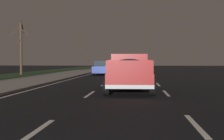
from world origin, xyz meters
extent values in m
plane|color=black|center=(27.00, 0.00, 0.00)|extent=(144.00, 144.00, 0.00)
cube|color=gray|center=(27.00, 7.45, 0.06)|extent=(108.00, 4.00, 0.12)
cube|color=#1E3819|center=(27.00, 12.45, 0.00)|extent=(108.00, 6.00, 0.01)
cube|color=silver|center=(4.32, -1.75, 0.00)|extent=(2.40, 0.14, 0.01)
cube|color=silver|center=(10.93, -1.75, 0.00)|extent=(2.40, 0.14, 0.01)
cube|color=silver|center=(15.94, -1.75, 0.00)|extent=(2.40, 0.14, 0.01)
cube|color=silver|center=(22.52, -1.75, 0.00)|extent=(2.40, 0.14, 0.01)
cube|color=silver|center=(28.50, -1.75, 0.00)|extent=(2.40, 0.14, 0.01)
cube|color=silver|center=(35.23, -1.75, 0.00)|extent=(2.40, 0.14, 0.01)
cube|color=silver|center=(42.03, -1.75, 0.00)|extent=(2.40, 0.14, 0.01)
cube|color=silver|center=(48.21, -1.75, 0.00)|extent=(2.40, 0.14, 0.01)
cube|color=silver|center=(54.35, -1.75, 0.00)|extent=(2.40, 0.14, 0.01)
cube|color=silver|center=(60.03, -1.75, 0.00)|extent=(2.40, 0.14, 0.01)
cube|color=silver|center=(66.53, -1.75, 0.00)|extent=(2.40, 0.14, 0.01)
cube|color=silver|center=(71.60, -1.75, 0.00)|extent=(2.40, 0.14, 0.01)
cube|color=silver|center=(76.85, -1.75, 0.00)|extent=(2.40, 0.14, 0.01)
cube|color=silver|center=(3.34, 1.75, 0.00)|extent=(2.40, 0.14, 0.01)
cube|color=silver|center=(10.22, 1.75, 0.00)|extent=(2.40, 0.14, 0.01)
cube|color=silver|center=(15.64, 1.75, 0.00)|extent=(2.40, 0.14, 0.01)
cube|color=silver|center=(21.04, 1.75, 0.00)|extent=(2.40, 0.14, 0.01)
cube|color=silver|center=(26.70, 1.75, 0.00)|extent=(2.40, 0.14, 0.01)
cube|color=silver|center=(32.10, 1.75, 0.00)|extent=(2.40, 0.14, 0.01)
cube|color=silver|center=(38.28, 1.75, 0.00)|extent=(2.40, 0.14, 0.01)
cube|color=silver|center=(44.55, 1.75, 0.00)|extent=(2.40, 0.14, 0.01)
cube|color=silver|center=(51.54, 1.75, 0.00)|extent=(2.40, 0.14, 0.01)
cube|color=silver|center=(57.70, 1.75, 0.00)|extent=(2.40, 0.14, 0.01)
cube|color=silver|center=(62.87, 1.75, 0.00)|extent=(2.40, 0.14, 0.01)
cube|color=silver|center=(68.60, 1.75, 0.00)|extent=(2.40, 0.14, 0.01)
cube|color=silver|center=(74.23, 1.75, 0.00)|extent=(2.40, 0.14, 0.01)
cube|color=silver|center=(80.84, 1.75, 0.00)|extent=(2.40, 0.14, 0.01)
cube|color=silver|center=(27.00, 5.15, 0.00)|extent=(108.00, 0.14, 0.01)
cube|color=maroon|center=(11.72, 0.00, 0.67)|extent=(5.46, 2.17, 0.60)
cube|color=maroon|center=(12.91, 0.04, 1.42)|extent=(2.22, 1.91, 0.90)
cube|color=#1E2833|center=(11.86, 0.00, 1.47)|extent=(0.09, 1.44, 0.50)
cube|color=maroon|center=(10.61, 0.91, 1.25)|extent=(3.03, 0.18, 0.56)
cube|color=maroon|center=(10.67, -0.97, 1.25)|extent=(3.03, 0.18, 0.56)
cube|color=maroon|center=(9.06, -0.08, 1.25)|extent=(0.14, 1.88, 0.56)
cube|color=silver|center=(9.06, -0.08, 0.45)|extent=(0.18, 2.00, 0.16)
cube|color=red|center=(9.05, 0.71, 1.45)|extent=(0.06, 0.14, 0.20)
cube|color=red|center=(9.10, -0.88, 1.45)|extent=(0.06, 0.14, 0.20)
ellipsoid|color=#232833|center=(10.64, -0.03, 1.29)|extent=(2.64, 1.60, 0.64)
sphere|color=silver|center=(11.13, 0.34, 1.15)|extent=(0.40, 0.40, 0.40)
sphere|color=beige|center=(10.05, -0.35, 1.13)|extent=(0.34, 0.34, 0.34)
cylinder|color=black|center=(13.47, 1.06, 0.42)|extent=(0.84, 0.28, 0.84)
cylinder|color=black|center=(13.53, -0.94, 0.42)|extent=(0.84, 0.28, 0.84)
cylinder|color=black|center=(9.91, 0.94, 0.42)|extent=(0.84, 0.28, 0.84)
cylinder|color=black|center=(9.97, -1.06, 0.42)|extent=(0.84, 0.28, 0.84)
cube|color=#14592D|center=(25.10, 0.16, 0.63)|extent=(4.43, 1.88, 0.70)
cube|color=#1E2833|center=(24.85, 0.17, 1.26)|extent=(2.49, 1.63, 0.56)
cylinder|color=black|center=(26.61, 1.04, 0.34)|extent=(0.68, 0.22, 0.68)
cylinder|color=black|center=(26.58, -0.76, 0.34)|extent=(0.68, 0.22, 0.68)
cylinder|color=black|center=(23.62, 1.09, 0.34)|extent=(0.68, 0.22, 0.68)
cylinder|color=black|center=(23.58, -0.71, 0.34)|extent=(0.68, 0.22, 0.68)
cube|color=red|center=(22.95, 0.20, 0.68)|extent=(0.11, 1.51, 0.10)
cube|color=navy|center=(27.96, 3.26, 0.63)|extent=(4.43, 1.88, 0.70)
cube|color=#1E2833|center=(27.71, 3.26, 1.26)|extent=(2.49, 1.63, 0.56)
cylinder|color=black|center=(29.47, 4.13, 0.34)|extent=(0.68, 0.22, 0.68)
cylinder|color=black|center=(29.43, 2.33, 0.34)|extent=(0.68, 0.22, 0.68)
cylinder|color=black|center=(26.48, 4.19, 0.34)|extent=(0.68, 0.22, 0.68)
cylinder|color=black|center=(26.44, 2.39, 0.34)|extent=(0.68, 0.22, 0.68)
cube|color=red|center=(25.81, 3.30, 0.68)|extent=(0.11, 1.51, 0.10)
cylinder|color=#423323|center=(28.20, 12.65, 2.90)|extent=(0.28, 0.28, 5.80)
cylinder|color=#423323|center=(28.14, 12.10, 4.77)|extent=(0.18, 1.16, 0.95)
cylinder|color=#423323|center=(27.92, 12.83, 3.75)|extent=(0.64, 0.46, 1.04)
cylinder|color=#423323|center=(28.72, 12.70, 5.52)|extent=(1.12, 0.19, 1.52)
cylinder|color=#423323|center=(28.09, 13.17, 4.93)|extent=(0.28, 1.11, 1.20)
camera|label=1|loc=(-2.31, -0.38, 1.49)|focal=44.81mm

